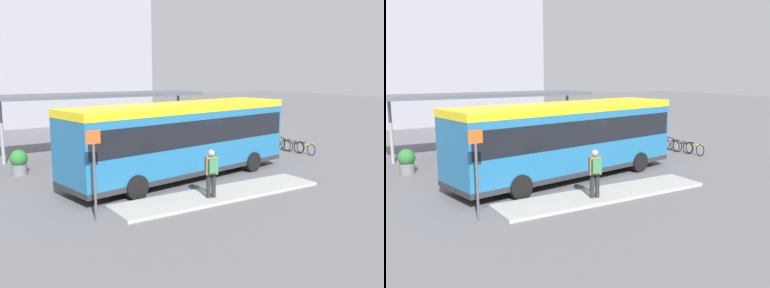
% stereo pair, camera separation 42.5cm
% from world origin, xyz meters
% --- Properties ---
extents(ground_plane, '(120.00, 120.00, 0.00)m').
position_xyz_m(ground_plane, '(0.00, 0.00, 0.00)').
color(ground_plane, '#5B5B60').
extents(curb_island, '(8.26, 1.80, 0.12)m').
position_xyz_m(curb_island, '(-0.17, -3.01, 0.06)').
color(curb_island, '#9E9E99').
rests_on(curb_island, ground_plane).
extents(city_bus, '(10.67, 4.25, 3.20)m').
position_xyz_m(city_bus, '(0.01, 0.00, 1.87)').
color(city_bus, '#1E6093').
rests_on(city_bus, ground_plane).
extents(pedestrian_waiting, '(0.48, 0.52, 1.72)m').
position_xyz_m(pedestrian_waiting, '(-0.83, -3.34, 1.11)').
color(pedestrian_waiting, '#232328').
rests_on(pedestrian_waiting, curb_island).
extents(bicycle_yellow, '(0.48, 1.52, 0.66)m').
position_xyz_m(bicycle_yellow, '(8.58, 0.87, 0.33)').
color(bicycle_yellow, black).
rests_on(bicycle_yellow, ground_plane).
extents(bicycle_black, '(0.48, 1.56, 0.67)m').
position_xyz_m(bicycle_black, '(8.35, 1.67, 0.34)').
color(bicycle_black, black).
rests_on(bicycle_black, ground_plane).
extents(bicycle_blue, '(0.48, 1.65, 0.71)m').
position_xyz_m(bicycle_blue, '(8.34, 2.46, 0.36)').
color(bicycle_blue, black).
rests_on(bicycle_blue, ground_plane).
extents(bicycle_white, '(0.48, 1.79, 0.77)m').
position_xyz_m(bicycle_white, '(8.40, 3.26, 0.39)').
color(bicycle_white, black).
rests_on(bicycle_white, ground_plane).
extents(station_shelter, '(11.79, 2.81, 3.34)m').
position_xyz_m(station_shelter, '(-0.89, 7.12, 3.21)').
color(station_shelter, '#4C515B').
rests_on(station_shelter, ground_plane).
extents(potted_planter_near_shelter, '(0.75, 0.75, 1.14)m').
position_xyz_m(potted_planter_near_shelter, '(-5.71, 4.39, 0.59)').
color(potted_planter_near_shelter, slate).
rests_on(potted_planter_near_shelter, ground_plane).
extents(platform_sign, '(0.44, 0.08, 2.80)m').
position_xyz_m(platform_sign, '(-4.98, -3.10, 1.56)').
color(platform_sign, '#4C4C51').
rests_on(platform_sign, ground_plane).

